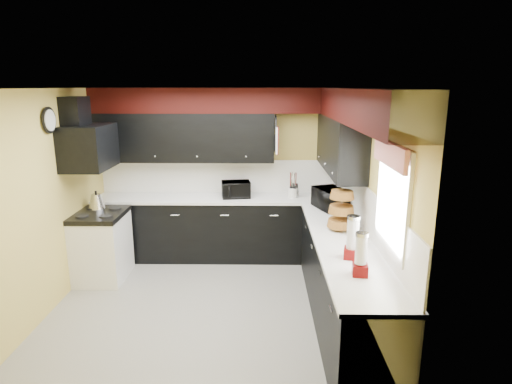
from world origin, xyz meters
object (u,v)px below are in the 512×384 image
toaster_oven (236,189)px  knife_block (294,191)px  utensil_crock (293,193)px  microwave (331,199)px  kettle (97,201)px

toaster_oven → knife_block: bearing=-6.9°
utensil_crock → knife_block: (0.02, 0.03, 0.02)m
toaster_oven → microwave: size_ratio=0.82×
toaster_oven → microwave: microwave is taller
knife_block → utensil_crock: bearing=-104.1°
toaster_oven → utensil_crock: (0.83, 0.00, -0.05)m
toaster_oven → kettle: bearing=-172.7°
utensil_crock → knife_block: knife_block is taller
microwave → utensil_crock: 0.74m
microwave → utensil_crock: size_ratio=3.45×
kettle → knife_block: bearing=11.7°
toaster_oven → kettle: size_ratio=1.87×
toaster_oven → knife_block: 0.85m
utensil_crock → kettle: bearing=-168.8°
microwave → knife_block: bearing=16.0°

